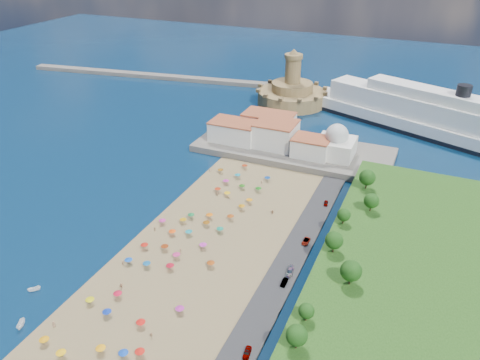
% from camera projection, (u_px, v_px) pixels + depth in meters
% --- Properties ---
extents(ground, '(700.00, 700.00, 0.00)m').
position_uv_depth(ground, '(201.00, 229.00, 162.64)').
color(ground, '#071938').
rests_on(ground, ground).
extents(terrace, '(90.00, 36.00, 3.00)m').
position_uv_depth(terrace, '(293.00, 150.00, 217.26)').
color(terrace, '#59544C').
rests_on(terrace, ground).
extents(jetty, '(18.00, 70.00, 2.40)m').
position_uv_depth(jetty, '(274.00, 119.00, 253.35)').
color(jetty, '#59544C').
rests_on(jetty, ground).
extents(breakwater, '(199.03, 34.77, 2.60)m').
position_uv_depth(breakwater, '(163.00, 77.00, 324.00)').
color(breakwater, '#59544C').
rests_on(breakwater, ground).
extents(waterfront_buildings, '(57.00, 29.00, 11.00)m').
position_uv_depth(waterfront_buildings, '(268.00, 132.00, 219.33)').
color(waterfront_buildings, silver).
rests_on(waterfront_buildings, terrace).
extents(domed_building, '(16.00, 16.00, 15.00)m').
position_uv_depth(domed_building, '(336.00, 144.00, 205.07)').
color(domed_building, silver).
rests_on(domed_building, terrace).
extents(fortress, '(40.00, 40.00, 32.40)m').
position_uv_depth(fortress, '(292.00, 93.00, 274.92)').
color(fortress, olive).
rests_on(fortress, ground).
extents(cruise_ship, '(127.42, 64.76, 28.22)m').
position_uv_depth(cruise_ship, '(422.00, 116.00, 236.42)').
color(cruise_ship, black).
rests_on(cruise_ship, ground).
extents(beach_parasols, '(29.87, 115.17, 2.20)m').
position_uv_depth(beach_parasols, '(186.00, 238.00, 154.36)').
color(beach_parasols, gray).
rests_on(beach_parasols, beach).
extents(beachgoers, '(37.40, 96.09, 1.88)m').
position_uv_depth(beachgoers, '(188.00, 238.00, 156.25)').
color(beachgoers, tan).
rests_on(beachgoers, beach).
extents(moored_boats, '(10.53, 15.80, 1.60)m').
position_uv_depth(moored_boats, '(27.00, 310.00, 127.45)').
color(moored_boats, white).
rests_on(moored_boats, ground).
extents(parked_cars, '(2.61, 80.50, 1.42)m').
position_uv_depth(parked_cars, '(292.00, 267.00, 142.56)').
color(parked_cars, gray).
rests_on(parked_cars, promenade).
extents(hillside_trees, '(14.85, 103.46, 7.70)m').
position_uv_depth(hillside_trees, '(343.00, 243.00, 138.65)').
color(hillside_trees, '#382314').
rests_on(hillside_trees, hillside).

